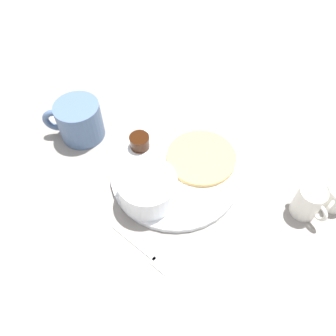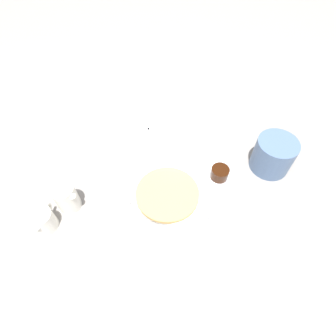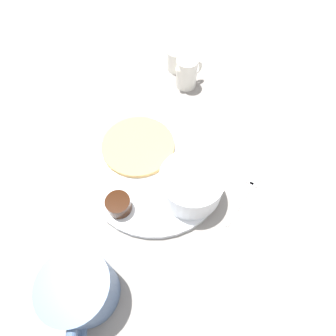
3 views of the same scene
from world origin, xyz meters
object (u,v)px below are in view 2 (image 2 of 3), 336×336
(bowl, at_px, (179,142))
(fork, at_px, (154,129))
(creamer_pitcher_near, at_px, (66,197))
(creamer_pitcher_far, at_px, (44,220))
(coffee_mug, at_px, (274,154))
(plate, at_px, (177,176))

(bowl, relative_size, fork, 0.95)
(bowl, xyz_separation_m, creamer_pitcher_near, (-0.27, 0.09, -0.01))
(creamer_pitcher_far, bearing_deg, fork, 3.25)
(creamer_pitcher_near, bearing_deg, coffee_mug, -36.35)
(plate, bearing_deg, creamer_pitcher_near, 147.88)
(creamer_pitcher_far, relative_size, fork, 0.52)
(coffee_mug, bearing_deg, creamer_pitcher_near, 143.65)
(plate, bearing_deg, fork, 60.39)
(plate, xyz_separation_m, bowl, (0.06, 0.04, 0.03))
(coffee_mug, bearing_deg, creamer_pitcher_far, 147.86)
(plate, height_order, creamer_pitcher_far, creamer_pitcher_far)
(plate, relative_size, coffee_mug, 2.06)
(creamer_pitcher_near, bearing_deg, plate, -32.12)
(bowl, distance_m, creamer_pitcher_far, 0.34)
(coffee_mug, height_order, fork, coffee_mug)
(coffee_mug, xyz_separation_m, creamer_pitcher_far, (-0.44, 0.28, -0.02))
(bowl, bearing_deg, creamer_pitcher_near, 162.35)
(plate, xyz_separation_m, creamer_pitcher_far, (-0.27, 0.13, 0.02))
(creamer_pitcher_near, xyz_separation_m, creamer_pitcher_far, (-0.06, -0.00, -0.01))
(plate, distance_m, creamer_pitcher_near, 0.25)
(plate, distance_m, creamer_pitcher_far, 0.30)
(creamer_pitcher_far, bearing_deg, bowl, -14.09)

